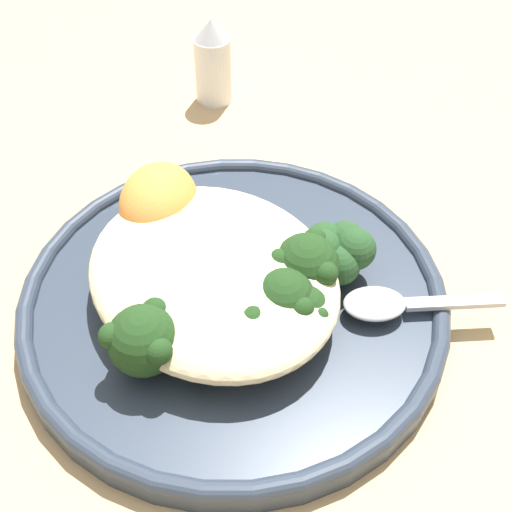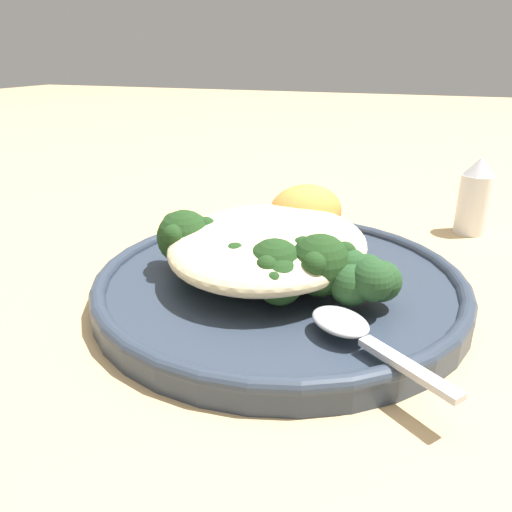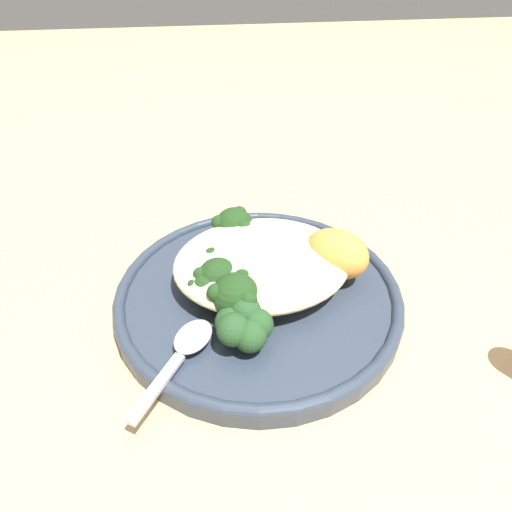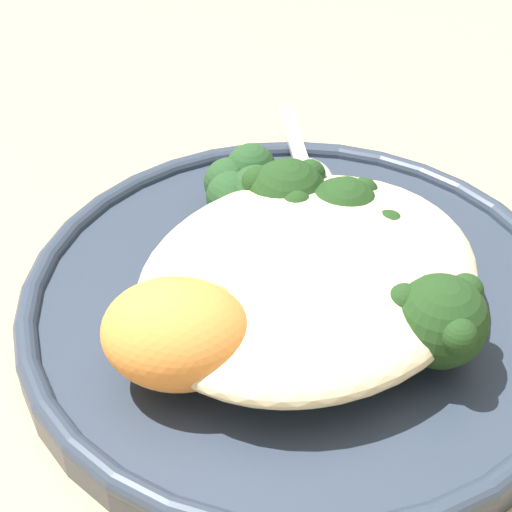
% 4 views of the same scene
% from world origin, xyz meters
% --- Properties ---
extents(ground_plane, '(4.00, 4.00, 0.00)m').
position_xyz_m(ground_plane, '(0.00, 0.00, 0.00)').
color(ground_plane, tan).
extents(plate, '(0.28, 0.28, 0.02)m').
position_xyz_m(plate, '(-0.02, -0.02, 0.01)').
color(plate, '#2D3847').
rests_on(plate, ground_plane).
extents(quinoa_mound, '(0.18, 0.15, 0.04)m').
position_xyz_m(quinoa_mound, '(-0.01, -0.01, 0.04)').
color(quinoa_mound, beige).
rests_on(quinoa_mound, plate).
extents(broccoli_stalk_0, '(0.04, 0.09, 0.03)m').
position_xyz_m(broccoli_stalk_0, '(-0.01, 0.03, 0.04)').
color(broccoli_stalk_0, '#9EBC66').
rests_on(broccoli_stalk_0, plate).
extents(broccoli_stalk_1, '(0.07, 0.11, 0.04)m').
position_xyz_m(broccoli_stalk_1, '(-0.02, 0.05, 0.04)').
color(broccoli_stalk_1, '#9EBC66').
rests_on(broccoli_stalk_1, plate).
extents(broccoli_stalk_2, '(0.09, 0.09, 0.03)m').
position_xyz_m(broccoli_stalk_2, '(-0.03, 0.01, 0.03)').
color(broccoli_stalk_2, '#9EBC66').
rests_on(broccoli_stalk_2, plate).
extents(broccoli_stalk_3, '(0.09, 0.07, 0.03)m').
position_xyz_m(broccoli_stalk_3, '(-0.03, 0.01, 0.04)').
color(broccoli_stalk_3, '#9EBC66').
rests_on(broccoli_stalk_3, plate).
extents(broccoli_stalk_4, '(0.10, 0.05, 0.03)m').
position_xyz_m(broccoli_stalk_4, '(-0.04, -0.00, 0.04)').
color(broccoli_stalk_4, '#9EBC66').
rests_on(broccoli_stalk_4, plate).
extents(broccoli_stalk_5, '(0.10, 0.04, 0.04)m').
position_xyz_m(broccoli_stalk_5, '(-0.05, -0.03, 0.04)').
color(broccoli_stalk_5, '#9EBC66').
rests_on(broccoli_stalk_5, plate).
extents(broccoli_stalk_6, '(0.12, 0.05, 0.03)m').
position_xyz_m(broccoli_stalk_6, '(-0.05, -0.03, 0.04)').
color(broccoli_stalk_6, '#9EBC66').
rests_on(broccoli_stalk_6, plate).
extents(broccoli_stalk_7, '(0.10, 0.09, 0.04)m').
position_xyz_m(broccoli_stalk_7, '(-0.04, -0.05, 0.04)').
color(broccoli_stalk_7, '#9EBC66').
rests_on(broccoli_stalk_7, plate).
extents(sweet_potato_chunk_0, '(0.06, 0.06, 0.03)m').
position_xyz_m(sweet_potato_chunk_0, '(0.04, -0.01, 0.04)').
color(sweet_potato_chunk_0, orange).
rests_on(sweet_potato_chunk_0, plate).
extents(sweet_potato_chunk_1, '(0.08, 0.09, 0.05)m').
position_xyz_m(sweet_potato_chunk_1, '(0.06, -0.02, 0.05)').
color(sweet_potato_chunk_1, orange).
rests_on(sweet_potato_chunk_1, plate).
extents(sweet_potato_chunk_2, '(0.06, 0.07, 0.03)m').
position_xyz_m(sweet_potato_chunk_2, '(0.02, -0.00, 0.04)').
color(sweet_potato_chunk_2, orange).
rests_on(sweet_potato_chunk_2, plate).
extents(kale_tuft, '(0.05, 0.05, 0.03)m').
position_xyz_m(kale_tuft, '(-0.04, -0.09, 0.04)').
color(kale_tuft, '#234723').
rests_on(kale_tuft, plate).
extents(spoon, '(0.08, 0.10, 0.01)m').
position_xyz_m(spoon, '(-0.09, -0.09, 0.03)').
color(spoon, '#B7B7BC').
rests_on(spoon, plate).
extents(salt_shaker, '(0.03, 0.03, 0.08)m').
position_xyz_m(salt_shaker, '(0.20, -0.16, 0.04)').
color(salt_shaker, white).
rests_on(salt_shaker, ground_plane).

